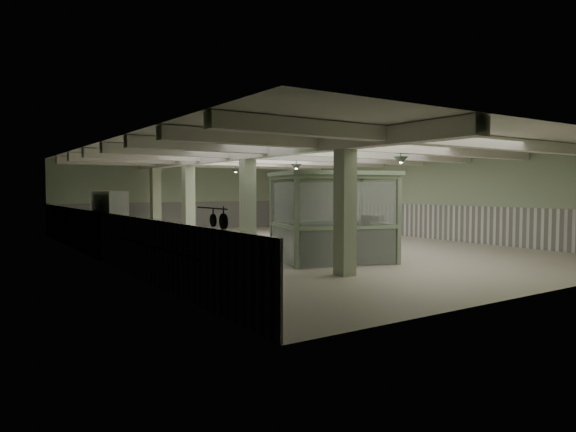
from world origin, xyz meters
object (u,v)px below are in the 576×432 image
prep_counter (170,263)px  filing_cabinet (372,236)px  guard_booth (332,201)px  walkin_cooler (110,226)px

prep_counter → filing_cabinet: 7.32m
prep_counter → guard_booth: bearing=8.5°
prep_counter → walkin_cooler: bearing=91.0°
filing_cabinet → prep_counter: bearing=165.9°
guard_booth → filing_cabinet: size_ratio=3.01×
walkin_cooler → guard_booth: size_ratio=0.56×
guard_booth → prep_counter: bearing=-154.5°
walkin_cooler → filing_cabinet: 8.34m
prep_counter → filing_cabinet: size_ratio=4.07×
prep_counter → guard_booth: 5.70m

